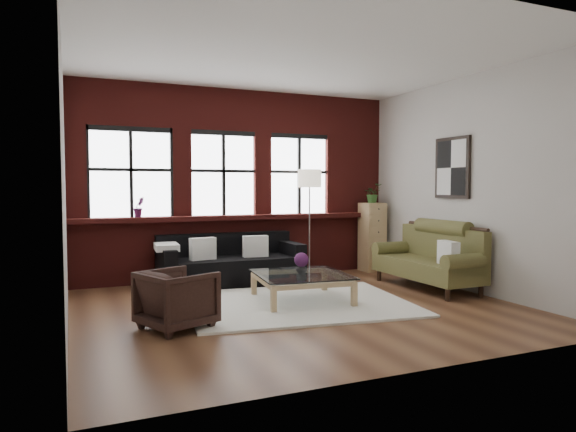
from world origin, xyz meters
name	(u,v)px	position (x,y,z in m)	size (l,w,h in m)	color
floor	(299,307)	(0.00, 0.00, 0.00)	(5.50, 5.50, 0.00)	#56331F
ceiling	(299,56)	(0.00, 0.00, 3.20)	(5.50, 5.50, 0.00)	white
wall_back	(239,184)	(0.00, 2.50, 1.60)	(5.50, 5.50, 0.00)	beige
wall_front	(424,181)	(0.00, -2.50, 1.60)	(5.50, 5.50, 0.00)	beige
wall_left	(64,183)	(-2.75, 0.00, 1.60)	(5.00, 5.00, 0.00)	beige
wall_right	(468,184)	(2.75, 0.00, 1.60)	(5.00, 5.00, 0.00)	beige
brick_backwall	(240,184)	(0.00, 2.44, 1.60)	(5.50, 0.12, 3.20)	#5D1915
sill_ledge	(242,217)	(0.00, 2.35, 1.04)	(5.50, 0.30, 0.08)	#5D1915
window_left	(131,175)	(-1.80, 2.45, 1.75)	(1.38, 0.10, 1.50)	black
window_mid	(223,175)	(-0.30, 2.45, 1.75)	(1.38, 0.10, 1.50)	black
window_right	(299,176)	(1.10, 2.45, 1.75)	(1.38, 0.10, 1.50)	black
wall_poster	(452,168)	(2.72, 0.30, 1.85)	(0.05, 0.74, 0.94)	black
shag_rug	(298,303)	(0.06, 0.15, 0.02)	(2.86, 2.24, 0.03)	white
dark_sofa	(231,259)	(-0.33, 1.90, 0.41)	(2.26, 0.92, 0.82)	black
pillow_a	(203,249)	(-0.82, 1.80, 0.60)	(0.40, 0.14, 0.34)	white
pillow_b	(255,246)	(0.04, 1.80, 0.60)	(0.40, 0.14, 0.34)	white
vintage_settee	(426,255)	(2.30, 0.36, 0.51)	(0.86, 1.93, 1.03)	brown
pillow_settee	(448,253)	(2.22, -0.22, 0.62)	(0.14, 0.38, 0.34)	white
armchair	(177,299)	(-1.64, -0.38, 0.33)	(0.70, 0.72, 0.65)	black
coffee_table	(301,288)	(0.15, 0.27, 0.19)	(1.19, 1.19, 0.40)	tan
vase	(301,268)	(0.15, 0.27, 0.46)	(0.14, 0.14, 0.15)	#B2B2B2
flowers	(301,260)	(0.15, 0.27, 0.58)	(0.20, 0.20, 0.20)	#4E1B4C
drawer_chest	(372,237)	(2.45, 2.12, 0.63)	(0.39, 0.39, 1.26)	tan
potted_plant_top	(373,193)	(2.45, 2.12, 1.44)	(0.32, 0.28, 0.36)	#2D5923
floor_lamp	(309,219)	(1.09, 1.97, 1.00)	(0.40, 0.40, 2.00)	#A5A5A8
sill_plant	(139,207)	(-1.70, 2.32, 1.24)	(0.18, 0.14, 0.32)	#4E1B4C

